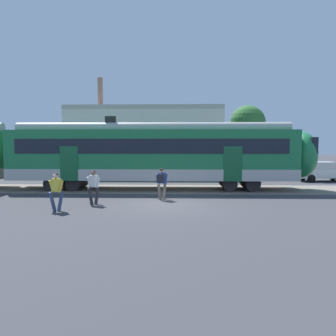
# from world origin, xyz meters

# --- Properties ---
(ground_plane) EXTENTS (160.00, 160.00, 0.00)m
(ground_plane) POSITION_xyz_m (0.00, 0.00, 0.00)
(ground_plane) COLOR #38383D
(pedestrian_yellow) EXTENTS (0.66, 0.56, 1.67)m
(pedestrian_yellow) POSITION_xyz_m (-4.60, -1.65, 0.99)
(pedestrian_yellow) COLOR navy
(pedestrian_yellow) RESTS_ON ground
(pedestrian_white) EXTENTS (0.65, 0.57, 1.67)m
(pedestrian_white) POSITION_xyz_m (-3.42, -0.03, 0.96)
(pedestrian_white) COLOR #28282D
(pedestrian_white) RESTS_ON ground
(pedestrian_navy) EXTENTS (0.63, 0.59, 1.67)m
(pedestrian_navy) POSITION_xyz_m (-0.20, 1.55, 0.99)
(pedestrian_navy) COLOR #6B6051
(pedestrian_navy) RESTS_ON ground
(parked_car_white) EXTENTS (4.07, 1.90, 1.54)m
(parked_car_white) POSITION_xyz_m (12.09, 10.66, 0.78)
(parked_car_white) COLOR silver
(parked_car_white) RESTS_ON ground
(background_building) EXTENTS (14.20, 5.00, 9.20)m
(background_building) POSITION_xyz_m (-2.45, 15.48, 3.21)
(background_building) COLOR beige
(background_building) RESTS_ON ground
(street_tree_right) EXTENTS (3.57, 3.57, 6.90)m
(street_tree_right) POSITION_xyz_m (7.72, 18.17, 5.09)
(street_tree_right) COLOR brown
(street_tree_right) RESTS_ON ground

